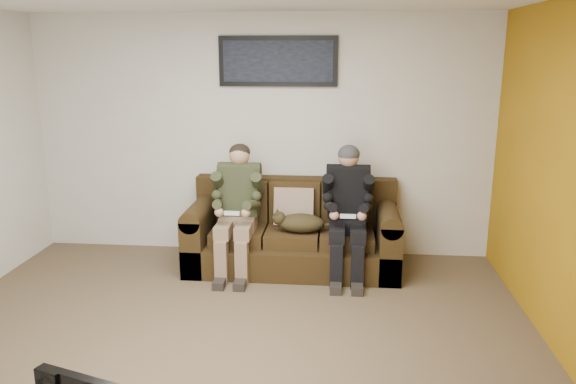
# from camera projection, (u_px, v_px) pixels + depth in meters

# --- Properties ---
(floor) EXTENTS (5.00, 5.00, 0.00)m
(floor) POSITION_uv_depth(u_px,v_px,m) (222.00, 351.00, 4.25)
(floor) COLOR brown
(floor) RESTS_ON ground
(wall_back) EXTENTS (5.00, 0.00, 5.00)m
(wall_back) POSITION_uv_depth(u_px,v_px,m) (261.00, 137.00, 6.10)
(wall_back) COLOR beige
(wall_back) RESTS_ON ground
(wall_front) EXTENTS (5.00, 0.00, 5.00)m
(wall_front) POSITION_uv_depth(u_px,v_px,m) (61.00, 349.00, 1.76)
(wall_front) COLOR beige
(wall_front) RESTS_ON ground
(sofa) EXTENTS (2.16, 0.93, 0.88)m
(sofa) POSITION_uv_depth(u_px,v_px,m) (294.00, 234.00, 5.89)
(sofa) COLOR #31220E
(sofa) RESTS_ON ground
(throw_pillow) EXTENTS (0.41, 0.20, 0.41)m
(throw_pillow) POSITION_uv_depth(u_px,v_px,m) (294.00, 206.00, 5.86)
(throw_pillow) COLOR #9D7C67
(throw_pillow) RESTS_ON sofa
(throw_blanket) EXTENTS (0.44, 0.22, 0.08)m
(throw_blanket) POSITION_uv_depth(u_px,v_px,m) (236.00, 177.00, 6.08)
(throw_blanket) COLOR #C0A48D
(throw_blanket) RESTS_ON sofa
(person_left) EXTENTS (0.51, 0.87, 1.29)m
(person_left) POSITION_uv_depth(u_px,v_px,m) (238.00, 202.00, 5.67)
(person_left) COLOR #896E55
(person_left) RESTS_ON sofa
(person_right) EXTENTS (0.51, 0.86, 1.30)m
(person_right) POSITION_uv_depth(u_px,v_px,m) (348.00, 204.00, 5.57)
(person_right) COLOR black
(person_right) RESTS_ON sofa
(cat) EXTENTS (0.66, 0.26, 0.24)m
(cat) POSITION_uv_depth(u_px,v_px,m) (299.00, 223.00, 5.63)
(cat) COLOR #44381A
(cat) RESTS_ON sofa
(framed_poster) EXTENTS (1.25, 0.05, 0.52)m
(framed_poster) POSITION_uv_depth(u_px,v_px,m) (278.00, 61.00, 5.85)
(framed_poster) COLOR black
(framed_poster) RESTS_ON wall_back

